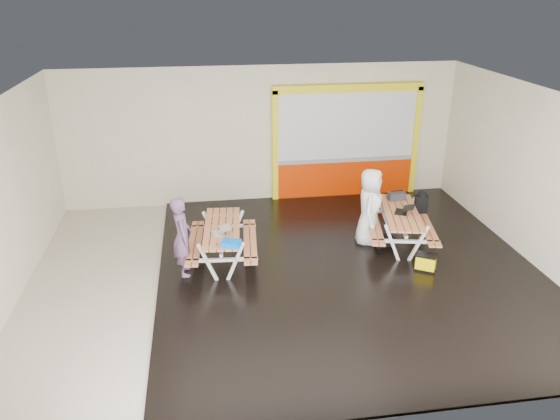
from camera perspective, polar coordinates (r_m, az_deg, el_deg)
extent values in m
cube|color=beige|center=(10.80, 0.72, -6.77)|extent=(10.00, 8.00, 0.01)
cube|color=white|center=(9.55, 0.83, 11.83)|extent=(10.00, 8.00, 0.01)
cube|color=beige|center=(13.82, -1.96, 7.87)|extent=(10.00, 0.01, 3.50)
cube|color=beige|center=(6.54, 6.59, -10.62)|extent=(10.00, 0.01, 3.50)
cube|color=beige|center=(10.51, -27.26, 0.26)|extent=(0.01, 8.00, 3.50)
cube|color=beige|center=(11.89, 25.36, 3.07)|extent=(0.01, 8.00, 3.50)
cube|color=black|center=(11.03, 7.18, -6.10)|extent=(7.50, 7.98, 0.05)
cube|color=red|center=(14.53, 6.81, 3.32)|extent=(3.60, 0.12, 1.00)
cube|color=gray|center=(14.36, 6.91, 5.31)|extent=(3.60, 0.14, 0.10)
cube|color=silver|center=(14.12, 7.07, 8.84)|extent=(3.60, 0.08, 1.72)
cube|color=yellow|center=(13.86, -0.53, 6.64)|extent=(0.14, 0.16, 2.90)
cube|color=yellow|center=(14.83, 14.03, 7.05)|extent=(0.14, 0.16, 2.90)
cube|color=yellow|center=(13.90, 7.29, 12.66)|extent=(3.88, 0.16, 0.20)
cube|color=#C7794A|center=(10.92, -7.65, -1.94)|extent=(0.29, 2.02, 0.04)
cube|color=#C7794A|center=(10.91, -6.90, -1.92)|extent=(0.29, 2.02, 0.04)
cube|color=#C7794A|center=(10.91, -6.15, -1.90)|extent=(0.29, 2.02, 0.04)
cube|color=#C7794A|center=(10.90, -5.39, -1.88)|extent=(0.29, 2.02, 0.04)
cube|color=#C7794A|center=(10.90, -4.64, -1.86)|extent=(0.29, 2.02, 0.04)
cube|color=white|center=(10.40, -7.64, -5.51)|extent=(0.38, 0.09, 0.81)
cube|color=white|center=(10.37, -4.73, -5.45)|extent=(0.38, 0.09, 0.81)
cube|color=white|center=(10.36, -6.20, -5.26)|extent=(1.38, 0.17, 0.06)
cube|color=white|center=(10.24, -6.26, -3.97)|extent=(0.68, 0.12, 0.06)
cube|color=white|center=(11.77, -7.24, -1.95)|extent=(0.38, 0.09, 0.81)
cube|color=white|center=(11.74, -4.68, -1.88)|extent=(0.38, 0.09, 0.81)
cube|color=white|center=(11.73, -5.97, -1.71)|extent=(1.38, 0.17, 0.06)
cube|color=white|center=(11.63, -6.03, -0.54)|extent=(0.68, 0.12, 0.06)
cube|color=white|center=(10.99, -6.10, -2.86)|extent=(0.19, 1.66, 0.06)
cube|color=#C7794A|center=(11.08, -9.31, -3.40)|extent=(0.28, 2.02, 0.04)
cube|color=#C7794A|center=(11.07, -8.60, -3.39)|extent=(0.28, 2.02, 0.04)
cube|color=#C7794A|center=(11.03, -3.55, -3.26)|extent=(0.28, 2.02, 0.04)
cube|color=#C7794A|center=(11.03, -2.84, -3.24)|extent=(0.28, 2.02, 0.04)
cube|color=#C7794A|center=(11.81, 11.29, -0.20)|extent=(0.54, 2.01, 0.04)
cube|color=#C7794A|center=(11.83, 11.98, -0.21)|extent=(0.54, 2.01, 0.04)
cube|color=#C7794A|center=(11.86, 12.67, -0.23)|extent=(0.54, 2.01, 0.04)
cube|color=#C7794A|center=(11.88, 13.36, -0.24)|extent=(0.54, 2.01, 0.04)
cube|color=#C7794A|center=(11.91, 14.04, -0.26)|extent=(0.54, 2.01, 0.04)
cube|color=white|center=(11.27, 11.76, -3.43)|extent=(0.38, 0.14, 0.81)
cube|color=white|center=(11.36, 14.40, -3.47)|extent=(0.38, 0.14, 0.81)
cube|color=white|center=(11.29, 13.11, -3.24)|extent=(1.37, 0.35, 0.06)
cube|color=white|center=(11.18, 13.23, -2.03)|extent=(0.68, 0.20, 0.06)
cube|color=white|center=(12.66, 10.84, -0.33)|extent=(0.38, 0.14, 0.81)
cube|color=white|center=(12.74, 13.20, -0.38)|extent=(0.38, 0.14, 0.81)
cube|color=white|center=(12.68, 12.04, -0.16)|extent=(1.37, 0.35, 0.06)
cube|color=white|center=(12.58, 12.14, 0.94)|extent=(0.68, 0.20, 0.06)
cube|color=white|center=(11.94, 12.59, -1.13)|extent=(0.40, 1.64, 0.06)
cube|color=#C7794A|center=(11.89, 9.56, -1.51)|extent=(0.54, 2.01, 0.04)
cube|color=#C7794A|center=(11.90, 10.22, -1.53)|extent=(0.54, 2.01, 0.04)
cube|color=#C7794A|center=(12.07, 14.84, -1.61)|extent=(0.54, 2.01, 0.04)
cube|color=#C7794A|center=(12.10, 15.48, -1.62)|extent=(0.54, 2.01, 0.04)
imported|color=#68466C|center=(10.52, -10.29, -2.77)|extent=(0.45, 0.62, 1.60)
imported|color=white|center=(11.82, 9.46, 0.28)|extent=(0.84, 1.00, 1.74)
cube|color=silver|center=(10.61, -6.49, -2.50)|extent=(0.25, 0.33, 0.02)
cube|color=silver|center=(10.58, -5.80, -1.89)|extent=(0.24, 0.33, 0.06)
cube|color=silver|center=(10.58, -5.83, -1.89)|extent=(0.20, 0.29, 0.05)
cube|color=black|center=(11.79, 12.66, -0.20)|extent=(0.38, 0.42, 0.02)
cube|color=black|center=(11.73, 13.45, 0.25)|extent=(0.36, 0.41, 0.07)
cube|color=silver|center=(11.73, 13.43, 0.25)|extent=(0.31, 0.36, 0.06)
cube|color=blue|center=(10.10, -5.17, -3.54)|extent=(0.41, 0.35, 0.10)
cube|color=black|center=(12.43, 12.22, 1.45)|extent=(0.40, 0.22, 0.17)
cylinder|color=black|center=(12.38, 12.26, 1.99)|extent=(0.29, 0.04, 0.02)
cube|color=black|center=(12.61, 14.66, 0.61)|extent=(0.31, 0.22, 0.41)
cylinder|color=black|center=(12.53, 14.76, 1.56)|extent=(0.20, 0.20, 0.10)
cube|color=black|center=(12.02, 10.89, -3.19)|extent=(0.51, 0.42, 0.17)
cube|color=black|center=(11.20, 15.06, -6.02)|extent=(0.47, 0.43, 0.04)
cube|color=#EDC300|center=(11.13, 15.13, -5.35)|extent=(0.44, 0.40, 0.30)
cube|color=black|center=(11.06, 15.22, -4.63)|extent=(0.47, 0.43, 0.03)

